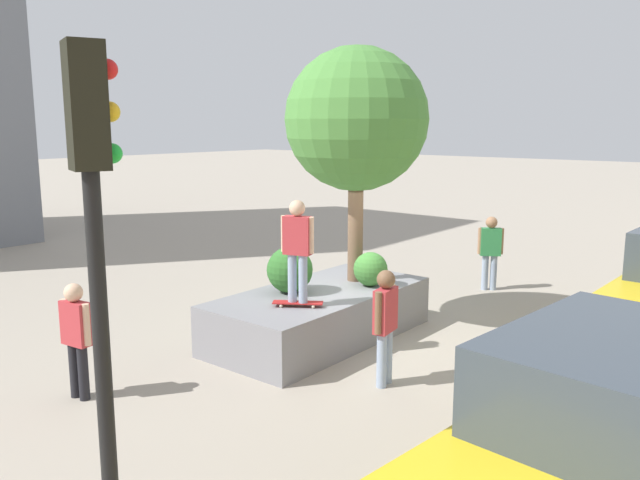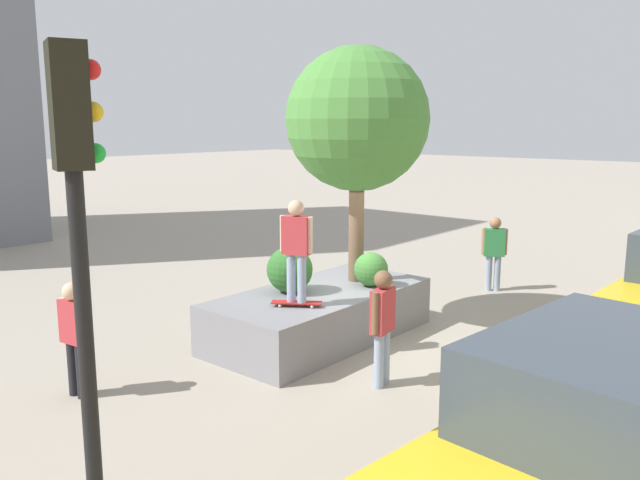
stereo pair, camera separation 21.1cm
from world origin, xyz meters
name	(u,v)px [view 1 (the left image)]	position (x,y,z in m)	size (l,w,h in m)	color
ground_plane	(345,336)	(0.00, 0.00, 0.00)	(120.00, 120.00, 0.00)	#9E9384
planter_ledge	(320,314)	(0.36, -0.27, 0.43)	(4.11, 1.97, 0.85)	gray
plaza_tree	(356,120)	(-0.65, -0.26, 3.78)	(2.56, 2.56, 4.22)	brown
boxwood_shrub	(371,269)	(-0.49, 0.20, 1.16)	(0.61, 0.61, 0.61)	#3D7A33
hedge_clump	(290,270)	(0.76, -0.61, 1.25)	(0.79, 0.79, 0.79)	#2D6628
skateboard	(298,303)	(1.33, 0.07, 0.91)	(0.63, 0.78, 0.07)	#A51E1E
skateboarder	(297,244)	(1.33, 0.07, 1.87)	(0.31, 0.53, 1.63)	#8C9EB7
taxi_cab	(598,448)	(3.35, 5.22, 1.00)	(4.40, 2.31, 1.98)	gold
traffic_light_corner	(97,241)	(6.35, 2.62, 2.91)	(0.37, 0.35, 4.25)	black
passerby_with_bag	(76,333)	(4.40, -1.23, 0.94)	(0.25, 0.55, 1.62)	black
pedestrian_crossing	(490,248)	(-4.65, 0.59, 0.97)	(0.41, 0.49, 1.68)	#8C9EB7
bystander_watching	(385,319)	(1.38, 1.75, 0.98)	(0.57, 0.26, 1.70)	#8C9EB7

